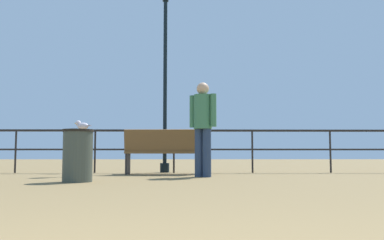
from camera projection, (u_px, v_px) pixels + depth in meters
name	position (u px, v px, depth m)	size (l,w,h in m)	color
pier_railing	(174.00, 141.00, 9.44)	(25.74, 0.05, 1.01)	black
bench_near_left	(163.00, 149.00, 8.69)	(1.66, 0.69, 0.96)	brown
lamppost_center	(165.00, 52.00, 9.81)	(0.32, 0.32, 4.65)	black
person_by_bench	(203.00, 122.00, 7.80)	(0.51, 0.37, 1.82)	navy
seagull_on_rail	(82.00, 125.00, 9.44)	(0.44, 0.26, 0.22)	silver
trash_bin	(78.00, 155.00, 6.41)	(0.49, 0.49, 0.83)	#3E453B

